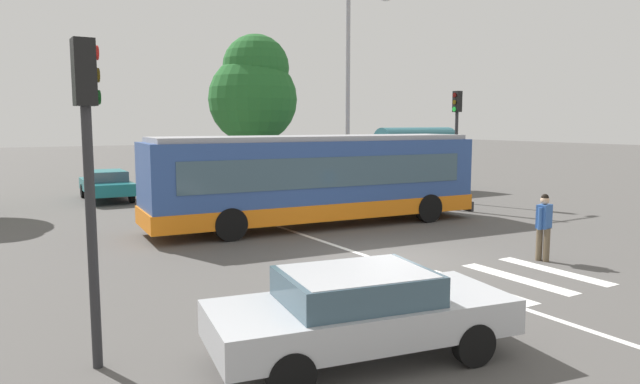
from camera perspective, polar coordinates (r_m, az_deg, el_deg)
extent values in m
plane|color=#514F4C|center=(15.07, 7.18, -6.62)|extent=(160.00, 160.00, 0.00)
cylinder|color=black|center=(22.60, 7.03, -0.80)|extent=(1.02, 0.38, 1.00)
cylinder|color=black|center=(20.72, 10.64, -1.57)|extent=(1.02, 0.38, 1.00)
cylinder|color=black|center=(19.55, -10.96, -2.08)|extent=(1.02, 0.38, 1.00)
cylinder|color=black|center=(17.34, -8.83, -3.18)|extent=(1.02, 0.38, 1.00)
cube|color=#2D4C8E|center=(19.54, -0.44, 1.37)|extent=(11.51, 3.42, 2.55)
cube|color=orange|center=(19.66, -0.43, -1.54)|extent=(11.62, 3.46, 0.55)
cube|color=#3D5666|center=(19.51, -0.44, 2.26)|extent=(10.15, 3.37, 0.96)
cube|color=#3D5666|center=(22.61, 12.56, 2.47)|extent=(0.21, 2.24, 1.63)
cube|color=black|center=(22.56, 12.62, 4.73)|extent=(0.21, 1.94, 0.28)
cube|color=#99999E|center=(19.45, -0.44, 5.34)|extent=(11.04, 3.19, 0.16)
cube|color=#28282B|center=(22.83, 12.69, -1.02)|extent=(0.32, 2.55, 0.36)
cylinder|color=brown|center=(15.79, 20.80, -4.81)|extent=(0.16, 0.16, 0.85)
cylinder|color=brown|center=(15.72, 21.44, -4.89)|extent=(0.16, 0.16, 0.85)
cube|color=#2D569E|center=(15.63, 21.23, -2.25)|extent=(0.45, 0.35, 0.60)
cylinder|color=#2D569E|center=(15.42, 20.87, -2.47)|extent=(0.10, 0.10, 0.55)
cylinder|color=#2D569E|center=(15.85, 21.58, -2.25)|extent=(0.10, 0.10, 0.55)
sphere|color=tan|center=(15.57, 21.30, -0.76)|extent=(0.22, 0.22, 0.22)
sphere|color=black|center=(15.56, 21.31, -0.52)|extent=(0.19, 0.19, 0.19)
cylinder|color=black|center=(10.21, 9.20, -11.38)|extent=(0.66, 0.30, 0.64)
cylinder|color=black|center=(8.90, 14.93, -14.31)|extent=(0.66, 0.30, 0.64)
cylinder|color=black|center=(9.16, -6.38, -13.51)|extent=(0.66, 0.30, 0.64)
cylinder|color=black|center=(7.68, -2.88, -17.63)|extent=(0.66, 0.30, 0.64)
cube|color=#B7BABF|center=(8.77, 4.12, -12.19)|extent=(4.74, 2.54, 0.52)
cube|color=#3D5666|center=(8.59, 3.60, -9.24)|extent=(2.39, 1.93, 0.44)
cube|color=#B7BABF|center=(8.54, 3.61, -8.05)|extent=(2.20, 1.83, 0.09)
cylinder|color=black|center=(29.15, -22.32, 0.10)|extent=(0.23, 0.65, 0.64)
cylinder|color=black|center=(29.37, -19.08, 0.28)|extent=(0.23, 0.65, 0.64)
cylinder|color=black|center=(26.39, -21.65, -0.53)|extent=(0.23, 0.65, 0.64)
cylinder|color=black|center=(26.64, -18.08, -0.32)|extent=(0.23, 0.65, 0.64)
cube|color=#196B70|center=(27.84, -20.32, 0.55)|extent=(2.03, 4.58, 0.52)
cube|color=#3D5666|center=(27.71, -20.34, 1.52)|extent=(1.70, 2.23, 0.44)
cube|color=#196B70|center=(27.69, -20.36, 1.90)|extent=(1.62, 2.05, 0.09)
cylinder|color=black|center=(29.58, -16.87, 0.41)|extent=(0.24, 0.65, 0.64)
cylinder|color=black|center=(29.93, -13.72, 0.58)|extent=(0.24, 0.65, 0.64)
cylinder|color=black|center=(26.86, -15.77, -0.18)|extent=(0.24, 0.65, 0.64)
cylinder|color=black|center=(27.24, -12.33, 0.01)|extent=(0.24, 0.65, 0.64)
cube|color=#AD1E1E|center=(28.35, -14.71, 0.86)|extent=(2.12, 4.61, 0.52)
cube|color=#3D5666|center=(28.22, -14.70, 1.81)|extent=(1.74, 2.26, 0.44)
cube|color=#AD1E1E|center=(28.21, -14.71, 2.19)|extent=(1.66, 2.08, 0.09)
cylinder|color=black|center=(30.72, -12.26, 0.78)|extent=(0.23, 0.65, 0.64)
cylinder|color=black|center=(31.22, -9.31, 0.94)|extent=(0.23, 0.65, 0.64)
cylinder|color=black|center=(28.07, -10.67, 0.25)|extent=(0.23, 0.65, 0.64)
cylinder|color=black|center=(28.62, -7.47, 0.44)|extent=(0.23, 0.65, 0.64)
cube|color=white|center=(29.61, -9.96, 1.23)|extent=(2.04, 4.59, 0.52)
cube|color=#3D5666|center=(29.48, -9.93, 2.14)|extent=(1.71, 2.24, 0.44)
cube|color=white|center=(29.47, -9.93, 2.50)|extent=(1.63, 2.05, 0.09)
cylinder|color=black|center=(31.91, -7.86, 1.09)|extent=(0.25, 0.65, 0.64)
cylinder|color=black|center=(32.48, -5.06, 1.23)|extent=(0.25, 0.65, 0.64)
cylinder|color=black|center=(29.29, -6.08, 0.61)|extent=(0.25, 0.65, 0.64)
cylinder|color=black|center=(29.92, -3.08, 0.77)|extent=(0.25, 0.65, 0.64)
cube|color=#C6B793|center=(30.86, -5.55, 1.53)|extent=(2.17, 4.63, 0.52)
cube|color=#3D5666|center=(30.73, -5.50, 2.40)|extent=(1.77, 2.28, 0.44)
cube|color=#C6B793|center=(30.72, -5.51, 2.75)|extent=(1.68, 2.09, 0.09)
cylinder|color=black|center=(32.92, -3.40, 1.32)|extent=(0.22, 0.65, 0.64)
cylinder|color=black|center=(33.68, -0.84, 1.46)|extent=(0.22, 0.65, 0.64)
cylinder|color=black|center=(30.45, -1.08, 0.88)|extent=(0.22, 0.65, 0.64)
cylinder|color=black|center=(31.28, 1.62, 1.04)|extent=(0.22, 0.65, 0.64)
cube|color=#234293|center=(32.03, -0.96, 1.76)|extent=(1.95, 4.55, 0.52)
cube|color=#3D5666|center=(31.92, -0.88, 2.60)|extent=(1.67, 2.21, 0.44)
cube|color=#234293|center=(31.90, -0.88, 2.93)|extent=(1.59, 2.03, 0.09)
cylinder|color=#28282B|center=(8.73, -21.56, -4.44)|extent=(0.14, 0.14, 3.73)
cube|color=black|center=(8.60, -22.25, 10.87)|extent=(0.28, 0.32, 0.90)
cylinder|color=red|center=(8.65, -21.20, 12.68)|extent=(0.04, 0.20, 0.20)
cylinder|color=#463707|center=(8.63, -21.11, 10.70)|extent=(0.04, 0.20, 0.20)
cylinder|color=#093B10|center=(8.61, -21.02, 8.71)|extent=(0.04, 0.20, 0.20)
cylinder|color=#28282B|center=(25.95, 13.24, 3.32)|extent=(0.14, 0.14, 3.95)
cube|color=black|center=(25.92, 13.39, 8.68)|extent=(0.28, 0.32, 0.90)
cylinder|color=#410907|center=(25.81, 13.13, 9.29)|extent=(0.04, 0.20, 0.20)
cylinder|color=#463707|center=(25.80, 13.11, 8.63)|extent=(0.04, 0.20, 0.20)
cylinder|color=green|center=(25.79, 13.09, 7.96)|extent=(0.04, 0.20, 0.20)
cylinder|color=#28282B|center=(28.43, 6.11, 2.10)|extent=(0.12, 0.12, 2.30)
cylinder|color=#28282B|center=(31.22, 12.39, 2.40)|extent=(0.12, 0.12, 2.30)
cube|color=slate|center=(30.31, 8.54, 2.57)|extent=(4.13, 0.04, 1.93)
cylinder|color=#2D6670|center=(29.71, 9.45, 4.82)|extent=(4.38, 1.54, 1.54)
cube|color=#4C3823|center=(29.85, 9.37, 0.92)|extent=(3.44, 0.36, 0.08)
cylinder|color=#939399|center=(26.49, 2.75, 9.52)|extent=(0.20, 0.20, 9.45)
cylinder|color=brown|center=(34.60, -6.57, 3.54)|extent=(0.36, 0.36, 3.02)
sphere|color=#236028|center=(34.57, -6.65, 9.06)|extent=(5.20, 5.20, 5.20)
sphere|color=#236028|center=(34.74, -6.35, 12.06)|extent=(3.90, 3.90, 3.90)
cube|color=silver|center=(11.32, 5.91, -11.16)|extent=(0.45, 2.99, 0.01)
cube|color=silver|center=(12.11, 10.85, -10.04)|extent=(0.45, 2.99, 0.01)
cube|color=silver|center=(12.98, 15.13, -9.00)|extent=(0.45, 2.99, 0.01)
cube|color=silver|center=(13.92, 18.84, -8.06)|extent=(0.45, 2.99, 0.01)
cube|color=silver|center=(14.91, 22.05, -7.21)|extent=(0.45, 2.99, 0.01)
cube|color=silver|center=(16.45, 1.86, -5.41)|extent=(0.16, 24.00, 0.01)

